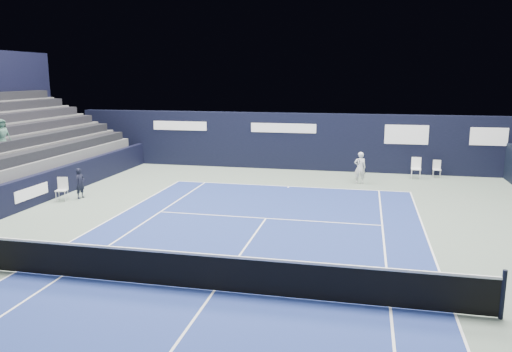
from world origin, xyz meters
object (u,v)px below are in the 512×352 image
Objects in this scene: folding_chair_back_b at (437,168)px; tennis_player at (360,168)px; tennis_net at (214,271)px; folding_chair_back_a at (416,167)px; line_judge_chair at (62,187)px.

folding_chair_back_b is 0.58× the size of tennis_player.
folding_chair_back_a is at bearing 68.48° from tennis_net.
line_judge_chair is at bearing -150.26° from folding_chair_back_b.
tennis_player is at bearing 76.40° from tennis_net.
line_judge_chair is (-14.79, -7.94, -0.06)m from folding_chair_back_a.
folding_chair_back_a is 16.31m from tennis_net.
tennis_net is at bearing -52.92° from line_judge_chair.
folding_chair_back_a is 0.08× the size of tennis_net.
folding_chair_back_b is (1.06, 0.48, -0.10)m from folding_chair_back_a.
tennis_net is at bearing -103.60° from tennis_player.
tennis_player is at bearing -146.83° from folding_chair_back_b.
tennis_player reaches higher than line_judge_chair.
folding_chair_back_b is 17.17m from tennis_net.
folding_chair_back_a is 0.69× the size of tennis_player.
folding_chair_back_a is at bearing -153.75° from folding_chair_back_b.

